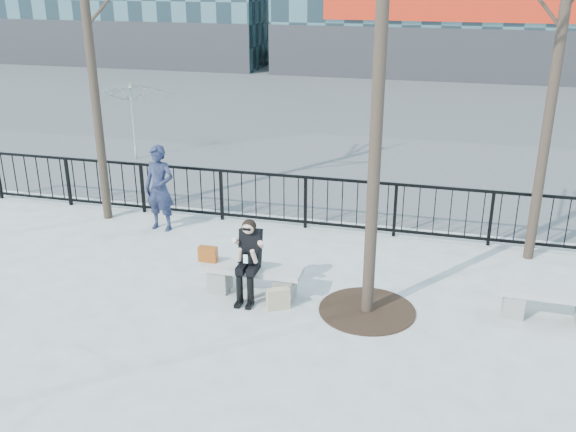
% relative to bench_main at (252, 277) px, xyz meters
% --- Properties ---
extents(ground, '(120.00, 120.00, 0.00)m').
position_rel_bench_main_xyz_m(ground, '(0.00, 0.00, -0.30)').
color(ground, '#969691').
rests_on(ground, ground).
extents(street_surface, '(60.00, 23.00, 0.01)m').
position_rel_bench_main_xyz_m(street_surface, '(0.00, 15.00, -0.30)').
color(street_surface, '#474747').
rests_on(street_surface, ground).
extents(railing, '(14.00, 0.06, 1.10)m').
position_rel_bench_main_xyz_m(railing, '(0.00, 3.00, 0.25)').
color(railing, black).
rests_on(railing, ground).
extents(tree_grate, '(1.50, 1.50, 0.02)m').
position_rel_bench_main_xyz_m(tree_grate, '(1.90, -0.10, -0.29)').
color(tree_grate, black).
rests_on(tree_grate, ground).
extents(bench_main, '(1.65, 0.46, 0.49)m').
position_rel_bench_main_xyz_m(bench_main, '(0.00, 0.00, 0.00)').
color(bench_main, slate).
rests_on(bench_main, ground).
extents(bench_second, '(1.58, 0.44, 0.47)m').
position_rel_bench_main_xyz_m(bench_second, '(4.60, 0.35, -0.01)').
color(bench_second, slate).
rests_on(bench_second, ground).
extents(seated_woman, '(0.50, 0.64, 1.34)m').
position_rel_bench_main_xyz_m(seated_woman, '(0.00, -0.16, 0.37)').
color(seated_woman, black).
rests_on(seated_woman, ground).
extents(handbag, '(0.30, 0.15, 0.25)m').
position_rel_bench_main_xyz_m(handbag, '(-0.75, 0.02, 0.31)').
color(handbag, '#954212').
rests_on(handbag, bench_main).
extents(shopping_bag, '(0.38, 0.30, 0.34)m').
position_rel_bench_main_xyz_m(shopping_bag, '(0.54, -0.37, -0.13)').
color(shopping_bag, beige).
rests_on(shopping_bag, ground).
extents(standing_man, '(0.67, 0.48, 1.74)m').
position_rel_bench_main_xyz_m(standing_man, '(-2.60, 2.21, 0.57)').
color(standing_man, black).
rests_on(standing_man, ground).
extents(vendor_umbrella, '(3.09, 3.11, 2.12)m').
position_rel_bench_main_xyz_m(vendor_umbrella, '(-5.47, 6.70, 0.76)').
color(vendor_umbrella, yellow).
rests_on(vendor_umbrella, ground).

